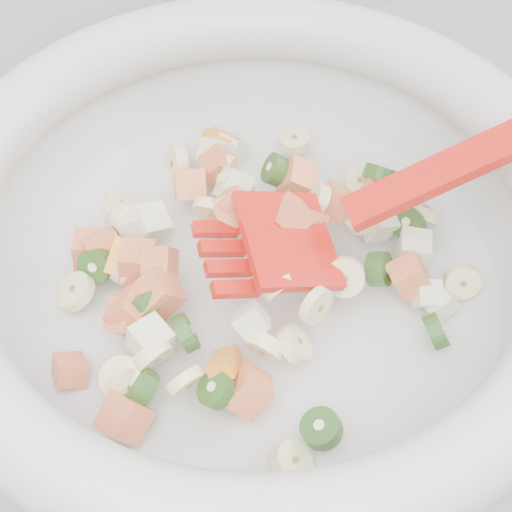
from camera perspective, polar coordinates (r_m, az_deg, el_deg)
name	(u,v)px	position (r m, az deg, el deg)	size (l,w,h in m)	color
counter	(390,477)	(0.98, 9.71, -15.55)	(2.00, 0.60, 0.90)	gray
mixing_bowl	(256,242)	(0.49, 0.02, 1.04)	(0.48, 0.42, 0.16)	silver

